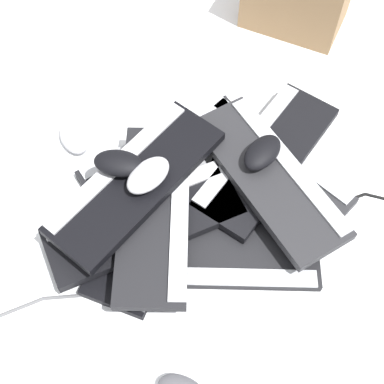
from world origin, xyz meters
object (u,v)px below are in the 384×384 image
object	(u,v)px
keyboard_4	(144,222)
mouse_4	(74,137)
keyboard_8	(136,180)
keyboard_1	(153,220)
keyboard_6	(269,176)
mouse_1	(262,152)
keyboard_7	(156,211)
keyboard_0	(168,154)
mouse_0	(119,163)
mouse_2	(148,175)
keyboard_3	(266,165)
keyboard_2	(219,256)
keyboard_5	(266,156)

from	to	relation	value
keyboard_4	mouse_4	xyz separation A→B (m)	(0.31, 0.01, -0.02)
mouse_4	keyboard_8	bearing A→B (deg)	-162.80
keyboard_1	keyboard_6	world-z (taller)	keyboard_6
mouse_1	mouse_4	distance (m)	0.48
keyboard_1	keyboard_7	bearing A→B (deg)	-167.62
keyboard_0	mouse_4	size ratio (longest dim) A/B	4.04
keyboard_4	keyboard_6	xyz separation A→B (m)	(-0.08, -0.29, 0.03)
mouse_0	keyboard_8	bearing A→B (deg)	159.69
keyboard_1	mouse_2	world-z (taller)	mouse_2
keyboard_3	keyboard_6	world-z (taller)	keyboard_6
keyboard_2	keyboard_8	bearing A→B (deg)	17.44
keyboard_2	keyboard_1	bearing A→B (deg)	24.14
keyboard_1	mouse_1	xyz separation A→B (m)	(-0.04, -0.27, 0.10)
keyboard_1	mouse_4	size ratio (longest dim) A/B	4.08
keyboard_2	keyboard_4	size ratio (longest dim) A/B	0.97
keyboard_8	keyboard_6	bearing A→B (deg)	-119.02
keyboard_1	keyboard_3	world-z (taller)	same
mouse_1	keyboard_0	bearing A→B (deg)	113.11
keyboard_0	mouse_1	world-z (taller)	mouse_1
keyboard_0	keyboard_7	size ratio (longest dim) A/B	1.00
keyboard_3	keyboard_7	bearing A→B (deg)	87.01
keyboard_7	mouse_0	world-z (taller)	mouse_0
keyboard_4	mouse_1	world-z (taller)	mouse_1
keyboard_2	mouse_2	bearing A→B (deg)	14.33
keyboard_3	mouse_0	xyz separation A→B (m)	(0.13, 0.32, 0.13)
keyboard_5	mouse_2	bearing A→B (deg)	78.01
keyboard_5	keyboard_6	bearing A→B (deg)	143.28
keyboard_4	keyboard_6	size ratio (longest dim) A/B	1.02
mouse_0	keyboard_5	bearing A→B (deg)	-155.40
keyboard_5	keyboard_8	world-z (taller)	keyboard_8
keyboard_0	keyboard_2	xyz separation A→B (m)	(-0.29, 0.06, 0.00)
keyboard_0	mouse_1	distance (m)	0.25
keyboard_0	mouse_0	world-z (taller)	mouse_0
keyboard_2	mouse_0	bearing A→B (deg)	18.46
keyboard_2	keyboard_0	bearing A→B (deg)	-11.22
keyboard_7	keyboard_6	bearing A→B (deg)	-104.97
keyboard_0	keyboard_6	distance (m)	0.26
mouse_0	mouse_4	world-z (taller)	mouse_0
keyboard_3	keyboard_4	world-z (taller)	keyboard_4
keyboard_0	mouse_1	size ratio (longest dim) A/B	4.04
keyboard_2	keyboard_7	xyz separation A→B (m)	(0.15, 0.07, 0.06)
keyboard_1	mouse_0	bearing A→B (deg)	8.55
mouse_4	keyboard_2	bearing A→B (deg)	-158.82
keyboard_1	mouse_0	size ratio (longest dim) A/B	4.08
mouse_2	keyboard_6	bearing A→B (deg)	-39.31
keyboard_4	keyboard_7	size ratio (longest dim) A/B	1.03
keyboard_1	keyboard_2	bearing A→B (deg)	-155.86
keyboard_3	keyboard_6	distance (m)	0.09
keyboard_5	mouse_1	distance (m)	0.08
keyboard_0	keyboard_3	world-z (taller)	same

